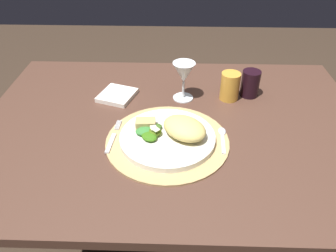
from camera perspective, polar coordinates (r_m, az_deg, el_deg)
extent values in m
cube|color=#4D3226|center=(1.04, 0.93, -0.16)|extent=(1.22, 0.86, 0.03)
cylinder|color=#4C3122|center=(1.65, -18.00, -2.93)|extent=(0.07, 0.07, 0.72)
cylinder|color=#4C2E2A|center=(1.64, 20.16, -3.64)|extent=(0.07, 0.07, 0.72)
cylinder|color=tan|center=(0.96, -0.09, -2.59)|extent=(0.36, 0.36, 0.01)
cylinder|color=silver|center=(0.95, -0.09, -2.04)|extent=(0.28, 0.28, 0.02)
ellipsoid|color=#DAC16A|center=(0.93, 2.88, -0.37)|extent=(0.17, 0.16, 0.05)
ellipsoid|color=#445D14|center=(0.94, -2.29, -1.03)|extent=(0.05, 0.05, 0.02)
ellipsoid|color=#375A21|center=(0.96, -2.69, -0.23)|extent=(0.06, 0.05, 0.02)
ellipsoid|color=#377B33|center=(0.95, -4.07, -0.88)|extent=(0.06, 0.05, 0.02)
ellipsoid|color=#376C15|center=(0.93, -3.27, -1.80)|extent=(0.06, 0.06, 0.02)
cube|color=beige|center=(0.93, -2.52, -0.26)|extent=(0.02, 0.03, 0.00)
cube|color=beige|center=(0.93, -2.24, -0.51)|extent=(0.03, 0.03, 0.00)
cube|color=tan|center=(0.97, -3.91, 0.41)|extent=(0.06, 0.04, 0.02)
cube|color=silver|center=(0.96, -9.92, -2.95)|extent=(0.02, 0.09, 0.00)
cube|color=silver|center=(1.02, -9.00, 0.18)|extent=(0.01, 0.05, 0.00)
cube|color=silver|center=(1.02, -8.78, 0.17)|extent=(0.01, 0.05, 0.00)
cube|color=silver|center=(1.02, -8.57, 0.15)|extent=(0.01, 0.05, 0.00)
cube|color=silver|center=(1.02, -8.35, 0.14)|extent=(0.01, 0.05, 0.00)
cube|color=silver|center=(0.95, 9.53, -3.03)|extent=(0.01, 0.09, 0.00)
ellipsoid|color=silver|center=(1.00, 9.34, -0.89)|extent=(0.02, 0.04, 0.01)
cube|color=white|center=(1.17, -8.80, 5.31)|extent=(0.14, 0.15, 0.02)
cylinder|color=silver|center=(1.16, 2.62, 4.93)|extent=(0.07, 0.07, 0.00)
cylinder|color=silver|center=(1.14, 2.67, 6.30)|extent=(0.01, 0.01, 0.06)
cone|color=silver|center=(1.11, 2.76, 9.23)|extent=(0.08, 0.08, 0.07)
cylinder|color=gold|center=(1.15, 10.69, 6.79)|extent=(0.07, 0.07, 0.10)
cylinder|color=black|center=(1.19, 14.09, 7.17)|extent=(0.06, 0.06, 0.09)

